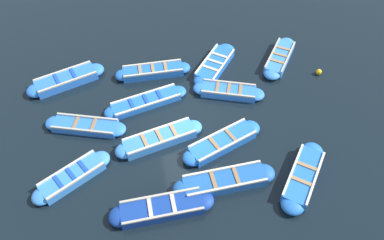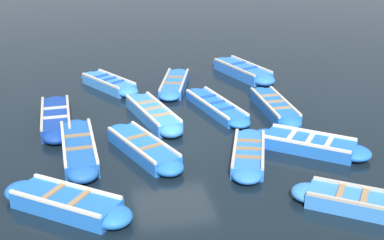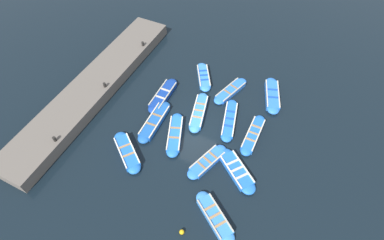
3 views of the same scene
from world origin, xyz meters
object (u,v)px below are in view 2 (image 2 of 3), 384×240
(boat_alongside, at_px, (274,107))
(boat_stern_in, at_px, (364,204))
(boat_near_quay, at_px, (175,84))
(boat_outer_left, at_px, (143,148))
(boat_bow_out, at_px, (66,203))
(boat_far_corner, at_px, (216,107))
(boat_outer_right, at_px, (109,84))
(boat_drifting, at_px, (153,114))
(boat_centre, at_px, (249,154))
(boat_mid_row, at_px, (242,71))
(boat_tucked, at_px, (309,144))
(boat_inner_gap, at_px, (79,148))
(boat_end_of_row, at_px, (56,118))

(boat_alongside, relative_size, boat_stern_in, 1.12)
(boat_near_quay, height_order, boat_outer_left, boat_outer_left)
(boat_bow_out, height_order, boat_near_quay, boat_bow_out)
(boat_near_quay, bearing_deg, boat_bow_out, -116.69)
(boat_far_corner, distance_m, boat_alongside, 1.95)
(boat_outer_right, relative_size, boat_drifting, 0.83)
(boat_alongside, bearing_deg, boat_centre, -121.06)
(boat_alongside, relative_size, boat_mid_row, 0.96)
(boat_drifting, bearing_deg, boat_near_quay, 66.84)
(boat_drifting, bearing_deg, boat_mid_row, 42.16)
(boat_stern_in, bearing_deg, boat_outer_left, 138.95)
(boat_centre, xyz_separation_m, boat_outer_right, (-3.33, 6.80, 0.01))
(boat_near_quay, distance_m, boat_mid_row, 3.07)
(boat_stern_in, bearing_deg, boat_bow_out, 167.93)
(boat_tucked, xyz_separation_m, boat_mid_row, (0.17, 6.99, 0.02))
(boat_tucked, distance_m, boat_inner_gap, 6.52)
(boat_outer_left, relative_size, boat_mid_row, 0.98)
(boat_far_corner, relative_size, boat_outer_right, 1.24)
(boat_centre, bearing_deg, boat_outer_left, 161.06)
(boat_end_of_row, bearing_deg, boat_tucked, -26.21)
(boat_alongside, distance_m, boat_drifting, 4.08)
(boat_centre, height_order, boat_stern_in, boat_stern_in)
(boat_alongside, relative_size, boat_tucked, 1.09)
(boat_bow_out, xyz_separation_m, boat_outer_left, (2.10, 2.56, -0.01))
(boat_inner_gap, xyz_separation_m, boat_outer_right, (1.21, 5.50, -0.02))
(boat_inner_gap, bearing_deg, boat_bow_out, -96.65)
(boat_mid_row, bearing_deg, boat_stern_in, -91.45)
(boat_bow_out, bearing_deg, boat_drifting, 61.33)
(boat_mid_row, bearing_deg, boat_drifting, -137.84)
(boat_end_of_row, height_order, boat_inner_gap, boat_inner_gap)
(boat_end_of_row, distance_m, boat_inner_gap, 2.49)
(boat_centre, distance_m, boat_stern_in, 3.52)
(boat_centre, distance_m, boat_outer_left, 2.95)
(boat_centre, xyz_separation_m, boat_mid_row, (2.05, 7.20, 0.04))
(boat_centre, distance_m, boat_inner_gap, 4.73)
(boat_mid_row, height_order, boat_stern_in, boat_mid_row)
(boat_centre, height_order, boat_outer_left, boat_outer_left)
(boat_tucked, height_order, boat_near_quay, boat_tucked)
(boat_mid_row, bearing_deg, boat_tucked, -91.39)
(boat_bow_out, xyz_separation_m, boat_mid_row, (6.93, 8.80, -0.00))
(boat_outer_right, xyz_separation_m, boat_near_quay, (2.44, -0.47, -0.03))
(boat_outer_right, bearing_deg, boat_bow_out, -100.47)
(boat_near_quay, bearing_deg, boat_centre, -81.94)
(boat_inner_gap, distance_m, boat_mid_row, 8.85)
(boat_inner_gap, relative_size, boat_bow_out, 1.21)
(boat_inner_gap, bearing_deg, boat_centre, -15.93)
(boat_inner_gap, height_order, boat_near_quay, boat_inner_gap)
(boat_near_quay, bearing_deg, boat_tucked, -65.65)
(boat_bow_out, xyz_separation_m, boat_drifting, (2.73, 4.99, -0.01))
(boat_tucked, bearing_deg, boat_end_of_row, 153.79)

